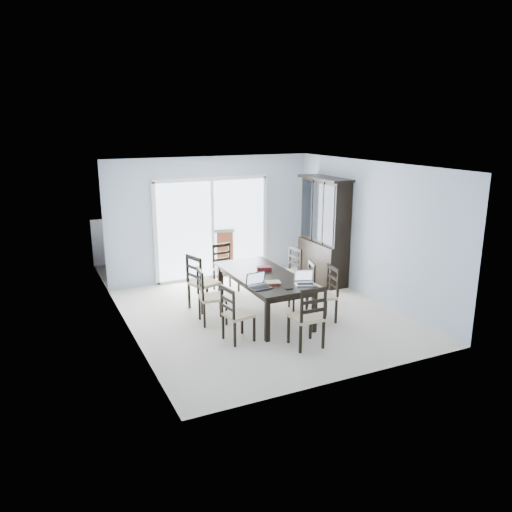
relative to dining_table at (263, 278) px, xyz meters
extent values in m
plane|color=silver|center=(0.00, 0.00, -0.67)|extent=(5.00, 5.00, 0.00)
plane|color=white|center=(0.00, 0.00, 1.93)|extent=(5.00, 5.00, 0.00)
cube|color=#AAB9CB|center=(0.00, 2.50, 0.63)|extent=(4.50, 0.02, 2.60)
cube|color=#AAB9CB|center=(-2.25, 0.00, 0.63)|extent=(0.02, 5.00, 2.60)
cube|color=#AAB9CB|center=(2.25, 0.00, 0.63)|extent=(0.02, 5.00, 2.60)
cube|color=gray|center=(0.00, 3.50, -0.72)|extent=(4.50, 2.00, 0.10)
cube|color=#99999E|center=(0.00, 4.50, -0.12)|extent=(4.50, 0.06, 1.10)
cube|color=black|center=(0.00, 0.00, 0.06)|extent=(1.00, 2.20, 0.04)
cube|color=black|center=(0.00, 0.00, 0.00)|extent=(0.88, 2.08, 0.10)
cube|color=black|center=(-0.42, -1.00, -0.33)|extent=(0.07, 0.07, 0.69)
cube|color=black|center=(0.42, -1.00, -0.33)|extent=(0.07, 0.07, 0.69)
cube|color=black|center=(-0.42, 1.00, -0.33)|extent=(0.07, 0.07, 0.69)
cube|color=black|center=(0.42, 1.00, -0.33)|extent=(0.07, 0.07, 0.69)
cube|color=black|center=(2.01, 1.25, -0.25)|extent=(0.45, 1.30, 0.85)
cube|color=black|center=(2.04, 1.25, 0.83)|extent=(0.38, 1.30, 1.30)
cube|color=black|center=(2.01, 1.25, 1.50)|extent=(0.50, 1.38, 0.05)
cube|color=black|center=(1.84, 0.83, 0.83)|extent=(0.02, 0.36, 1.18)
cube|color=black|center=(1.84, 1.25, 0.83)|extent=(0.02, 0.36, 1.18)
cube|color=black|center=(1.84, 1.67, 0.83)|extent=(0.02, 0.36, 1.18)
cube|color=silver|center=(0.00, 2.48, 0.38)|extent=(2.40, 0.02, 2.10)
cube|color=white|center=(0.00, 2.46, 1.47)|extent=(2.52, 0.05, 0.08)
cube|color=white|center=(0.00, 2.46, 0.38)|extent=(0.06, 0.05, 2.10)
cube|color=white|center=(0.00, 2.46, -0.65)|extent=(2.52, 0.05, 0.05)
cube|color=black|center=(-1.00, -0.62, -0.48)|extent=(0.04, 0.04, 0.40)
cube|color=black|center=(-0.95, -0.97, -0.48)|extent=(0.04, 0.04, 0.40)
cube|color=black|center=(-0.65, -0.57, -0.48)|extent=(0.04, 0.04, 0.40)
cube|color=black|center=(-0.60, -0.92, -0.48)|extent=(0.04, 0.04, 0.40)
cube|color=tan|center=(-0.80, -0.77, -0.25)|extent=(0.44, 0.44, 0.05)
cube|color=black|center=(-1.07, 0.28, -0.46)|extent=(0.04, 0.04, 0.42)
cube|color=black|center=(-1.12, -0.09, -0.46)|extent=(0.04, 0.04, 0.42)
cube|color=black|center=(-0.70, 0.24, -0.46)|extent=(0.04, 0.04, 0.42)
cube|color=black|center=(-0.75, -0.13, -0.46)|extent=(0.04, 0.04, 0.42)
cube|color=tan|center=(-0.91, 0.08, -0.23)|extent=(0.45, 0.45, 0.05)
cube|color=black|center=(-1.06, 0.88, -0.45)|extent=(0.05, 0.05, 0.46)
cube|color=black|center=(-0.95, 0.49, -0.45)|extent=(0.05, 0.05, 0.46)
cube|color=black|center=(-0.68, 1.00, -0.45)|extent=(0.05, 0.05, 0.46)
cube|color=black|center=(-0.56, 0.61, -0.45)|extent=(0.05, 0.05, 0.46)
cube|color=tan|center=(-0.81, 0.74, -0.19)|extent=(0.55, 0.55, 0.05)
cube|color=black|center=(0.94, -0.85, -0.46)|extent=(0.04, 0.04, 0.42)
cube|color=black|center=(0.98, -0.48, -0.46)|extent=(0.04, 0.04, 0.42)
cube|color=black|center=(0.57, -0.81, -0.46)|extent=(0.04, 0.04, 0.42)
cube|color=black|center=(0.61, -0.44, -0.46)|extent=(0.04, 0.04, 0.42)
cube|color=tan|center=(0.78, -0.65, -0.23)|extent=(0.45, 0.45, 0.05)
cube|color=black|center=(0.84, -0.28, -0.48)|extent=(0.04, 0.04, 0.39)
cube|color=black|center=(0.93, 0.05, -0.48)|extent=(0.04, 0.04, 0.39)
cube|color=black|center=(0.50, -0.19, -0.48)|extent=(0.04, 0.04, 0.39)
cube|color=black|center=(0.60, 0.15, -0.48)|extent=(0.04, 0.04, 0.39)
cube|color=tan|center=(0.72, -0.07, -0.26)|extent=(0.48, 0.48, 0.05)
cube|color=black|center=(1.07, 0.58, -0.46)|extent=(0.04, 0.04, 0.42)
cube|color=black|center=(1.03, 0.95, -0.46)|extent=(0.04, 0.04, 0.42)
cube|color=black|center=(0.70, 0.54, -0.46)|extent=(0.04, 0.04, 0.42)
cube|color=black|center=(0.66, 0.91, -0.46)|extent=(0.04, 0.04, 0.42)
cube|color=tan|center=(0.87, 0.75, -0.23)|extent=(0.45, 0.45, 0.05)
cube|color=black|center=(-0.17, -1.57, -0.46)|extent=(0.04, 0.04, 0.43)
cube|color=black|center=(0.22, -1.59, -0.46)|extent=(0.04, 0.04, 0.43)
cube|color=black|center=(-0.15, -1.19, -0.46)|extent=(0.04, 0.04, 0.43)
cube|color=black|center=(0.23, -1.20, -0.46)|extent=(0.04, 0.04, 0.43)
cube|color=tan|center=(0.03, -1.39, -0.21)|extent=(0.44, 0.44, 0.05)
cube|color=black|center=(0.08, 1.71, -0.47)|extent=(0.04, 0.04, 0.41)
cube|color=black|center=(-0.28, 1.68, -0.47)|extent=(0.04, 0.04, 0.41)
cube|color=black|center=(0.12, 1.35, -0.47)|extent=(0.04, 0.04, 0.41)
cube|color=black|center=(-0.25, 1.31, -0.47)|extent=(0.04, 0.04, 0.41)
cube|color=tan|center=(-0.08, 1.51, -0.24)|extent=(0.44, 0.44, 0.05)
cube|color=black|center=(-0.38, -0.65, 0.09)|extent=(0.36, 0.27, 0.02)
cube|color=silver|center=(-0.38, -0.65, 0.20)|extent=(0.30, 0.07, 0.18)
cube|color=silver|center=(0.36, -0.79, 0.09)|extent=(0.37, 0.31, 0.02)
cube|color=silver|center=(0.36, -0.79, 0.19)|extent=(0.27, 0.13, 0.17)
cube|color=maroon|center=(-0.10, -0.55, 0.09)|extent=(0.26, 0.24, 0.03)
cube|color=gold|center=(-0.09, -0.55, 0.11)|extent=(0.28, 0.24, 0.01)
cube|color=black|center=(0.01, -0.88, 0.08)|extent=(0.13, 0.07, 0.01)
cube|color=#470E13|center=(0.13, 0.22, 0.11)|extent=(0.28, 0.20, 0.06)
cube|color=brown|center=(-0.34, 3.45, -0.18)|extent=(2.28, 2.11, 0.98)
cube|color=gray|center=(-0.34, 3.45, 0.34)|extent=(2.35, 2.18, 0.07)
camera|label=1|loc=(-3.61, -7.35, 2.60)|focal=35.00mm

